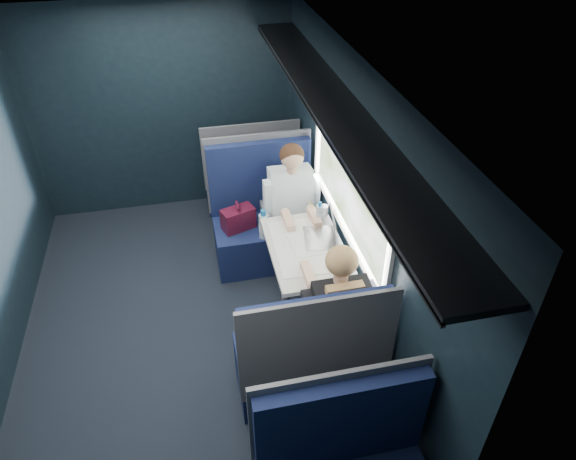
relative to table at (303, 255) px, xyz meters
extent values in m
cube|color=black|center=(-1.03, 0.00, -0.67)|extent=(2.80, 4.20, 0.01)
cube|color=black|center=(0.42, 0.00, 0.49)|extent=(0.10, 4.20, 2.30)
cube|color=black|center=(-1.03, 2.15, 0.49)|extent=(2.80, 0.10, 2.30)
cube|color=silver|center=(-1.03, 0.00, 1.69)|extent=(2.80, 4.20, 0.10)
cube|color=beige|center=(0.35, 0.00, 1.08)|extent=(0.03, 1.84, 0.07)
cube|color=beige|center=(0.35, 0.00, 0.23)|extent=(0.03, 1.84, 0.07)
cube|color=beige|center=(0.35, -0.89, 0.66)|extent=(0.03, 0.07, 0.78)
cube|color=beige|center=(0.35, 0.89, 0.66)|extent=(0.03, 0.07, 0.78)
cube|color=black|center=(0.19, 0.00, 1.32)|extent=(0.36, 4.10, 0.04)
cube|color=black|center=(0.02, 0.00, 1.30)|extent=(0.02, 4.10, 0.03)
cube|color=red|center=(0.35, 0.00, 1.23)|extent=(0.01, 0.10, 0.12)
cylinder|color=#54565E|center=(-0.15, 0.00, -0.31)|extent=(0.08, 0.08, 0.70)
cube|color=silver|center=(0.03, 0.00, 0.06)|extent=(0.62, 1.00, 0.04)
cube|color=#0C1439|center=(-0.18, 0.78, -0.44)|extent=(1.00, 0.50, 0.45)
cube|color=#0C1439|center=(-0.18, 1.08, 0.16)|extent=(1.00, 0.10, 0.75)
cube|color=#54565E|center=(-0.18, 1.14, 0.19)|extent=(1.04, 0.03, 0.82)
cube|color=#54565E|center=(-0.18, 0.73, -0.11)|extent=(0.06, 0.40, 0.20)
cube|color=#4F1126|center=(-0.45, 0.80, -0.10)|extent=(0.35, 0.26, 0.22)
cylinder|color=#4F1126|center=(-0.45, 0.80, 0.05)|extent=(0.07, 0.13, 0.03)
cylinder|color=silver|center=(-0.23, 0.60, -0.09)|extent=(0.09, 0.09, 0.25)
cylinder|color=#176AB0|center=(-0.23, 0.60, 0.06)|extent=(0.05, 0.05, 0.05)
cube|color=#0C1439|center=(-0.18, -0.78, -0.44)|extent=(1.00, 0.50, 0.45)
cube|color=#0C1439|center=(-0.18, -1.08, 0.16)|extent=(1.00, 0.10, 0.75)
cube|color=#54565E|center=(-0.18, -1.14, 0.19)|extent=(1.04, 0.03, 0.82)
cube|color=#54565E|center=(-0.18, -0.73, -0.11)|extent=(0.06, 0.40, 0.20)
cube|color=#0C1439|center=(-0.18, 1.88, -0.44)|extent=(1.00, 0.40, 0.45)
cube|color=#0C1439|center=(-0.18, 1.64, 0.12)|extent=(1.00, 0.10, 0.66)
cube|color=#54565E|center=(-0.18, 1.59, 0.14)|extent=(1.04, 0.03, 0.72)
cube|color=#0C1439|center=(-0.18, -1.64, 0.12)|extent=(1.00, 0.10, 0.66)
cube|color=#54565E|center=(-0.18, -1.59, 0.14)|extent=(1.04, 0.03, 0.72)
cube|color=black|center=(0.07, 0.64, -0.13)|extent=(0.36, 0.44, 0.16)
cube|color=black|center=(0.07, 0.44, -0.44)|extent=(0.32, 0.12, 0.45)
cube|color=white|center=(0.07, 0.80, 0.12)|extent=(0.40, 0.29, 0.53)
cylinder|color=#D8A88C|center=(0.07, 0.76, 0.40)|extent=(0.10, 0.10, 0.06)
sphere|color=#D8A88C|center=(0.07, 0.74, 0.53)|extent=(0.21, 0.21, 0.21)
sphere|color=#382114|center=(0.07, 0.76, 0.55)|extent=(0.22, 0.22, 0.22)
cube|color=white|center=(-0.15, 0.76, 0.12)|extent=(0.09, 0.12, 0.34)
cube|color=white|center=(0.29, 0.76, 0.12)|extent=(0.09, 0.12, 0.34)
cube|color=black|center=(0.07, -0.64, -0.13)|extent=(0.36, 0.44, 0.16)
cube|color=black|center=(0.07, -0.44, -0.44)|extent=(0.32, 0.12, 0.45)
cube|color=black|center=(0.07, -0.80, 0.12)|extent=(0.40, 0.29, 0.53)
cylinder|color=#D8A88C|center=(0.07, -0.76, 0.40)|extent=(0.10, 0.10, 0.06)
sphere|color=#D8A88C|center=(0.07, -0.74, 0.53)|extent=(0.21, 0.21, 0.21)
sphere|color=tan|center=(0.07, -0.76, 0.55)|extent=(0.22, 0.22, 0.22)
cube|color=black|center=(-0.15, -0.76, 0.12)|extent=(0.09, 0.12, 0.34)
cube|color=black|center=(0.29, -0.76, 0.12)|extent=(0.09, 0.12, 0.34)
cube|color=tan|center=(0.07, -0.86, 0.24)|extent=(0.26, 0.07, 0.36)
cube|color=white|center=(0.03, 0.03, 0.08)|extent=(0.54, 0.77, 0.01)
cube|color=silver|center=(0.16, 0.09, 0.08)|extent=(0.31, 0.38, 0.02)
cube|color=silver|center=(0.29, 0.09, 0.22)|extent=(0.07, 0.34, 0.24)
cube|color=black|center=(0.28, 0.09, 0.22)|extent=(0.05, 0.30, 0.19)
cylinder|color=silver|center=(0.22, 0.33, 0.16)|extent=(0.06, 0.06, 0.17)
cylinder|color=#176AB0|center=(0.22, 0.33, 0.27)|extent=(0.03, 0.03, 0.04)
cylinder|color=white|center=(0.30, 0.44, 0.12)|extent=(0.07, 0.07, 0.09)
camera|label=1|loc=(-0.84, -3.23, 2.73)|focal=32.00mm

